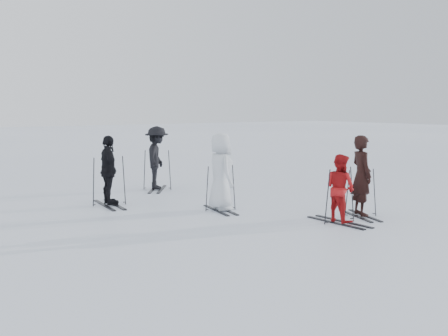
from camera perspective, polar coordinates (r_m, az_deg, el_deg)
name	(u,v)px	position (r m, az deg, el deg)	size (l,w,h in m)	color
ground	(247,211)	(14.12, 2.32, -4.41)	(120.00, 120.00, 0.00)	silver
skier_near_dark	(361,177)	(13.73, 13.79, -0.86)	(0.70, 0.46, 1.91)	black
skier_red	(340,189)	(12.88, 11.71, -2.13)	(0.74, 0.58, 1.53)	#AC1315
skier_grey	(221,173)	(14.07, -0.35, -0.47)	(0.94, 0.61, 1.93)	silver
skier_uphill_left	(109,171)	(15.10, -11.63, -0.32)	(1.07, 0.45, 1.83)	black
skier_uphill_far	(157,159)	(17.70, -6.83, 0.96)	(1.27, 0.73, 1.97)	black
skis_near_dark	(361,192)	(13.78, 13.75, -2.39)	(0.85, 1.60, 1.17)	black
skis_red	(340,195)	(12.90, 11.70, -2.66)	(0.94, 1.77, 1.29)	black
skis_grey	(221,187)	(14.12, -0.35, -1.97)	(0.86, 1.62, 1.18)	black
skis_uphill_left	(109,180)	(15.13, -11.61, -1.24)	(0.97, 1.84, 1.34)	black
skis_uphill_far	(157,169)	(17.73, -6.81, -0.13)	(0.94, 1.77, 1.29)	black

